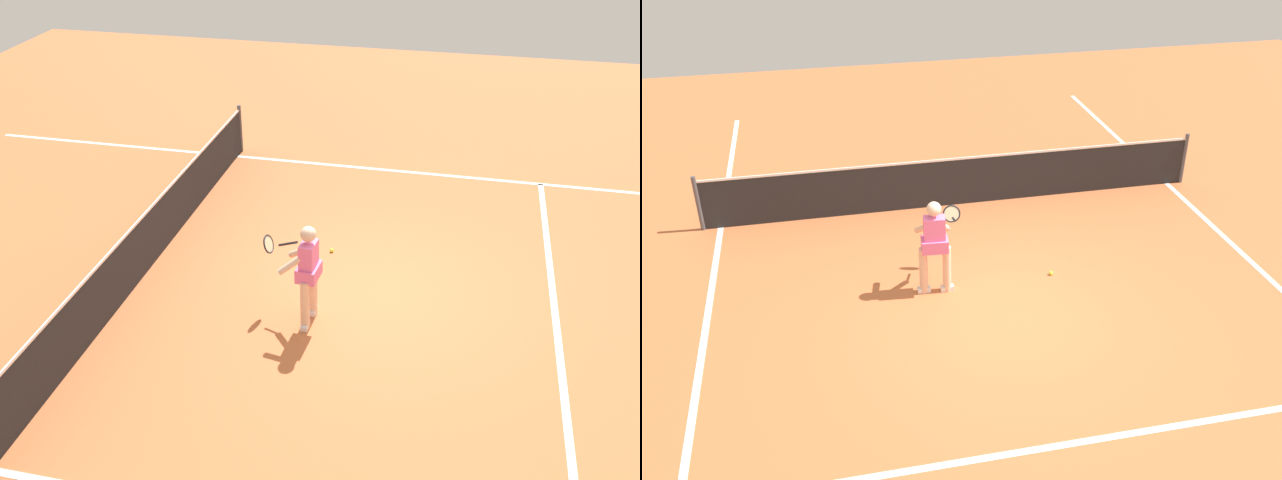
{
  "view_description": "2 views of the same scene",
  "coord_description": "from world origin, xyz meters",
  "views": [
    {
      "loc": [
        -8.82,
        -1.09,
        6.2
      ],
      "look_at": [
        -0.14,
        0.82,
        0.89
      ],
      "focal_mm": 39.5,
      "sensor_mm": 36.0,
      "label": 1
    },
    {
      "loc": [
        -2.5,
        -8.31,
        6.27
      ],
      "look_at": [
        -0.49,
        0.92,
        0.8
      ],
      "focal_mm": 40.15,
      "sensor_mm": 36.0,
      "label": 2
    }
  ],
  "objects": [
    {
      "name": "sideline_right_marking",
      "position": [
        4.35,
        0.0,
        0.0
      ],
      "size": [
        0.1,
        18.4,
        0.01
      ],
      "primitive_type": "cube",
      "color": "white",
      "rests_on": "ground"
    },
    {
      "name": "sideline_left_marking",
      "position": [
        -4.35,
        0.0,
        0.0
      ],
      "size": [
        0.1,
        18.4,
        0.01
      ],
      "primitive_type": "cube",
      "color": "white",
      "rests_on": "ground"
    },
    {
      "name": "court_net",
      "position": [
        0.0,
        3.63,
        0.49
      ],
      "size": [
        9.39,
        0.08,
        1.04
      ],
      "color": "#4C4C51",
      "rests_on": "ground"
    },
    {
      "name": "service_line_marking",
      "position": [
        0.0,
        -2.67,
        0.0
      ],
      "size": [
        8.71,
        0.1,
        0.01
      ],
      "primitive_type": "cube",
      "color": "white",
      "rests_on": "ground"
    },
    {
      "name": "tennis_player",
      "position": [
        -0.92,
        0.84,
        0.85
      ],
      "size": [
        0.83,
        0.92,
        1.55
      ],
      "color": "beige",
      "rests_on": "ground"
    },
    {
      "name": "tennis_ball_near",
      "position": [
        0.97,
        0.86,
        0.03
      ],
      "size": [
        0.07,
        0.07,
        0.07
      ],
      "primitive_type": "sphere",
      "color": "#D1E533",
      "rests_on": "ground"
    },
    {
      "name": "ground_plane",
      "position": [
        0.0,
        0.0,
        0.0
      ],
      "size": [
        26.52,
        26.52,
        0.0
      ],
      "primitive_type": "plane",
      "color": "#C66638"
    }
  ]
}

